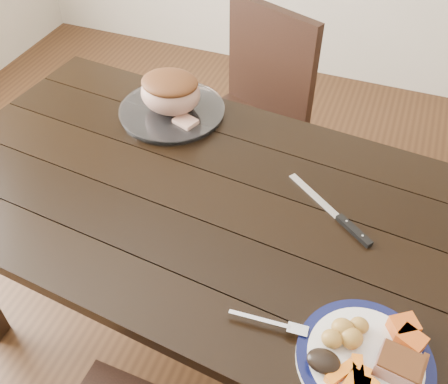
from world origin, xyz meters
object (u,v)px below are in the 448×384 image
(dining_table, at_px, (201,215))
(fork, at_px, (274,324))
(chair_far, at_px, (251,111))
(serving_platter, at_px, (172,112))
(dinner_plate, at_px, (364,360))
(roast_joint, at_px, (171,93))
(pork_slice, at_px, (399,366))
(carving_knife, at_px, (343,221))

(dining_table, xyz_separation_m, fork, (0.32, -0.33, 0.11))
(chair_far, bearing_deg, serving_platter, 92.77)
(dinner_plate, relative_size, serving_platter, 0.84)
(chair_far, xyz_separation_m, fork, (0.41, -1.07, 0.25))
(chair_far, bearing_deg, roast_joint, 92.77)
(fork, bearing_deg, roast_joint, 126.22)
(pork_slice, xyz_separation_m, roast_joint, (-0.82, 0.66, 0.04))
(pork_slice, height_order, roast_joint, roast_joint)
(roast_joint, bearing_deg, chair_far, 70.58)
(dining_table, distance_m, roast_joint, 0.43)
(dinner_plate, relative_size, pork_slice, 3.31)
(serving_platter, xyz_separation_m, roast_joint, (0.00, 0.00, 0.07))
(chair_far, xyz_separation_m, roast_joint, (-0.15, -0.42, 0.31))
(dinner_plate, relative_size, carving_knife, 1.06)
(dinner_plate, distance_m, carving_knife, 0.39)
(fork, relative_size, carving_knife, 0.66)
(chair_far, relative_size, carving_knife, 3.44)
(pork_slice, distance_m, fork, 0.27)
(dinner_plate, xyz_separation_m, carving_knife, (-0.12, 0.38, -0.00))
(serving_platter, bearing_deg, fork, -49.61)
(dinner_plate, height_order, fork, fork)
(dinner_plate, bearing_deg, roast_joint, 138.88)
(dining_table, height_order, serving_platter, serving_platter)
(serving_platter, distance_m, roast_joint, 0.07)
(dining_table, xyz_separation_m, roast_joint, (-0.23, 0.31, 0.17))
(chair_far, height_order, carving_knife, chair_far)
(serving_platter, bearing_deg, carving_knife, -23.98)
(dinner_plate, height_order, pork_slice, pork_slice)
(pork_slice, height_order, fork, pork_slice)
(chair_far, bearing_deg, dining_table, 119.01)
(serving_platter, distance_m, pork_slice, 1.05)
(chair_far, height_order, roast_joint, chair_far)
(dinner_plate, bearing_deg, carving_knife, 107.53)
(dinner_plate, distance_m, fork, 0.20)
(chair_far, bearing_deg, fork, 133.01)
(dinner_plate, bearing_deg, fork, 177.73)
(roast_joint, bearing_deg, fork, -49.61)
(fork, relative_size, roast_joint, 0.90)
(serving_platter, relative_size, roast_joint, 1.73)
(roast_joint, xyz_separation_m, carving_knife, (0.63, -0.28, -0.08))
(pork_slice, height_order, carving_knife, pork_slice)
(serving_platter, xyz_separation_m, pork_slice, (0.82, -0.66, 0.03))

